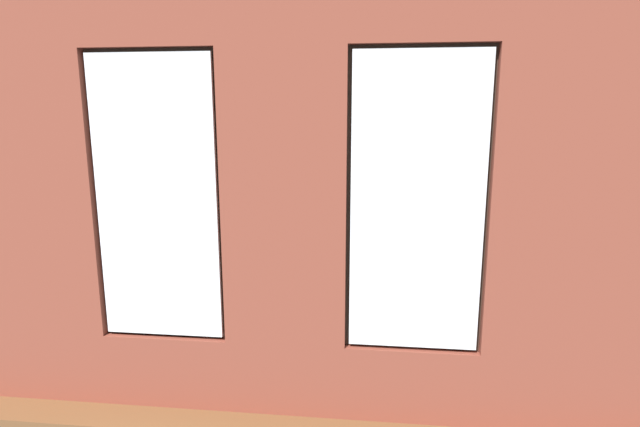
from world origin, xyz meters
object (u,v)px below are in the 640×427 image
Objects in this scene: remote_silver at (326,250)px; media_console at (107,265)px; potted_plant_corner_far_left at (640,332)px; papasan_chair at (328,223)px; couch_left at (538,275)px; potted_plant_foreground_right at (183,202)px; potted_plant_by_left_couch at (482,242)px; potted_plant_near_tv at (103,276)px; remote_black at (292,252)px; remote_gray at (313,248)px; tv_flatscreen at (103,225)px; table_plant_small at (333,246)px; coffee_table at (326,254)px; potted_plant_corner_near_left at (505,229)px; potted_plant_mid_room_small at (401,256)px; couch_by_window at (316,335)px; cup_ceramic at (356,246)px.

media_console is (3.01, 0.44, -0.18)m from remote_silver.
papasan_chair is at bearing -55.29° from potted_plant_corner_far_left.
couch_left is 5.85m from potted_plant_foreground_right.
papasan_chair is (0.14, -1.64, 0.02)m from remote_silver.
remote_silver is at bearing 19.35° from potted_plant_by_left_couch.
potted_plant_by_left_couch is 5.26m from potted_plant_near_tv.
remote_black is at bearing -146.48° from potted_plant_near_tv.
remote_gray is 2.88m from media_console.
tv_flatscreen is 1.22m from potted_plant_near_tv.
couch_left is 2.61m from table_plant_small.
coffee_table is 1.30× the size of potted_plant_foreground_right.
papasan_chair is at bearing 1.57° from potted_plant_corner_near_left.
remote_silver is at bearing -171.64° from tv_flatscreen.
coffee_table is 3.20m from potted_plant_foreground_right.
potted_plant_corner_far_left is 7.03m from potted_plant_foreground_right.
potted_plant_mid_room_small is (-1.05, -0.20, -0.10)m from remote_silver.
couch_by_window is 4.20m from papasan_chair.
potted_plant_corner_near_left reaches higher than papasan_chair.
remote_black is at bearing -37.36° from potted_plant_corner_far_left.
coffee_table is 2.42m from potted_plant_by_left_couch.
potted_plant_foreground_right is at bearing -9.89° from potted_plant_by_left_couch.
potted_plant_corner_near_left is at bearing 120.88° from remote_black.
potted_plant_corner_near_left is at bearing -89.99° from potted_plant_corner_far_left.
potted_plant_mid_room_small is 0.40× the size of potted_plant_near_tv.
couch_by_window is at bearing 15.81° from remote_black.
potted_plant_near_tv is at bearing 25.32° from potted_plant_mid_room_small.
papasan_chair reaches higher than remote_silver.
couch_left is 5.22m from potted_plant_near_tv.
potted_plant_foreground_right is (3.12, -1.52, 0.30)m from cup_ceramic.
potted_plant_corner_near_left is 6.18m from potted_plant_near_tv.
couch_by_window is at bearing 57.67° from potted_plant_by_left_couch.
tv_flatscreen is 0.91× the size of potted_plant_corner_near_left.
potted_plant_near_tv reaches higher than cup_ceramic.
remote_black is 0.15× the size of media_console.
potted_plant_foreground_right is at bearing 59.46° from remote_silver.
potted_plant_by_left_couch is at bearing 160.82° from papasan_chair.
tv_flatscreen is 5.45m from potted_plant_by_left_couch.
remote_silver is 1.65m from papasan_chair.
tv_flatscreen reaches higher than papasan_chair.
cup_ceramic is at bearing -95.31° from couch_by_window.
cup_ceramic is at bearing 154.11° from potted_plant_foreground_right.
potted_plant_by_left_couch is at bearing -122.33° from couch_by_window.
potted_plant_by_left_couch is at bearing 110.26° from remote_black.
coffee_table is at bearing 146.66° from remote_silver.
potted_plant_by_left_couch reaches higher than potted_plant_mid_room_small.
remote_black is 0.47m from remote_silver.
remote_gray is (2.87, -0.67, 0.09)m from couch_left.
table_plant_small is 0.16× the size of potted_plant_foreground_right.
potted_plant_foreground_right is (5.39, -2.23, 0.42)m from couch_left.
remote_gray is 2.76m from potted_plant_near_tv.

